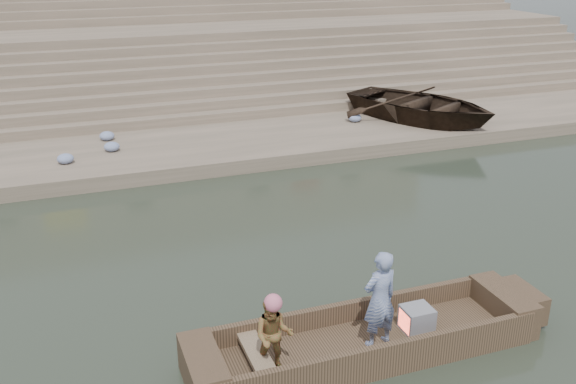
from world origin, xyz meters
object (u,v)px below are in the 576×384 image
rowing_man (273,336)px  television (416,319)px  standing_man (380,299)px  beached_rowboat (421,105)px  main_rowboat (365,347)px

rowing_man → television: rowing_man is taller
standing_man → beached_rowboat: (7.09, 10.60, -0.08)m
main_rowboat → television: television is taller
main_rowboat → standing_man: size_ratio=3.17×
main_rowboat → rowing_man: bearing=-172.8°
main_rowboat → beached_rowboat: bearing=55.4°
main_rowboat → standing_man: 0.92m
standing_man → main_rowboat: bearing=-52.3°
television → beached_rowboat: beached_rowboat is taller
main_rowboat → standing_man: (0.14, -0.13, 0.90)m
television → main_rowboat: bearing=180.0°
main_rowboat → rowing_man: size_ratio=4.23×
standing_man → rowing_man: size_ratio=1.33×
standing_man → rowing_man: standing_man is taller
rowing_man → beached_rowboat: 13.82m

